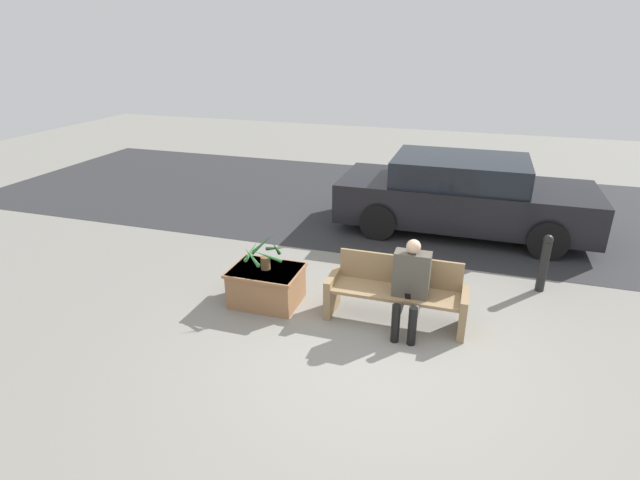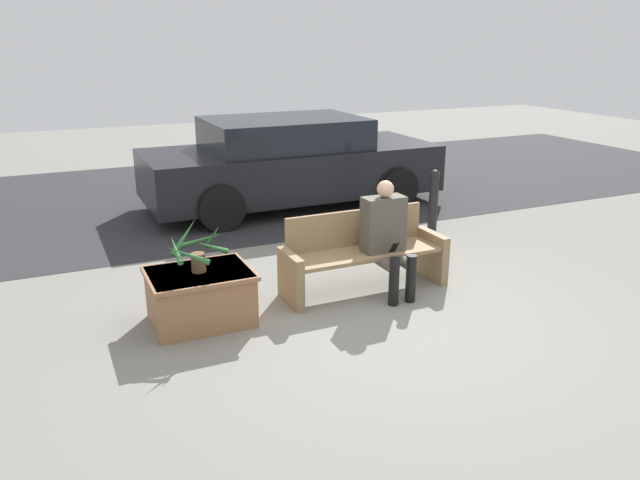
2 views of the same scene
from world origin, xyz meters
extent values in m
plane|color=gray|center=(0.00, 0.00, 0.00)|extent=(30.00, 30.00, 0.00)
cube|color=#2D2D30|center=(0.00, 5.66, 0.00)|extent=(20.00, 6.00, 0.01)
cube|color=#8C704C|center=(-0.72, 0.79, 0.27)|extent=(0.09, 0.52, 0.54)
cube|color=#8C704C|center=(0.96, 0.79, 0.27)|extent=(0.09, 0.52, 0.54)
cube|color=#8C704C|center=(0.12, 0.79, 0.42)|extent=(1.59, 0.48, 0.04)
cube|color=#8C704C|center=(0.12, 1.04, 0.63)|extent=(1.59, 0.04, 0.39)
cube|color=#4C473D|center=(0.31, 0.76, 0.72)|extent=(0.44, 0.22, 0.58)
sphere|color=tan|center=(0.31, 0.74, 1.10)|extent=(0.17, 0.17, 0.17)
cylinder|color=#4C473D|center=(0.21, 0.55, 0.38)|extent=(0.11, 0.41, 0.11)
cylinder|color=#4C473D|center=(0.41, 0.55, 0.38)|extent=(0.11, 0.41, 0.11)
cylinder|color=black|center=(0.21, 0.34, 0.25)|extent=(0.10, 0.10, 0.50)
cylinder|color=black|center=(0.41, 0.34, 0.25)|extent=(0.10, 0.10, 0.50)
cube|color=black|center=(0.31, 0.53, 0.54)|extent=(0.07, 0.09, 0.12)
cube|color=#936642|center=(-1.64, 0.75, 0.25)|extent=(0.90, 0.69, 0.51)
cube|color=#936642|center=(-1.64, 0.75, 0.49)|extent=(0.95, 0.74, 0.04)
cylinder|color=brown|center=(-1.64, 0.75, 0.60)|extent=(0.13, 0.13, 0.18)
cone|color=#2D6B33|center=(-1.49, 0.77, 0.82)|extent=(0.10, 0.35, 0.31)
cone|color=#2D6B33|center=(-1.55, 0.93, 0.75)|extent=(0.39, 0.23, 0.18)
cone|color=#2D6B33|center=(-1.73, 0.89, 0.82)|extent=(0.32, 0.23, 0.31)
cone|color=#2D6B33|center=(-1.84, 0.76, 0.75)|extent=(0.06, 0.41, 0.18)
cone|color=#2D6B33|center=(-1.77, 0.60, 0.74)|extent=(0.36, 0.30, 0.16)
cone|color=#2D6B33|center=(-1.54, 0.60, 0.78)|extent=(0.36, 0.26, 0.23)
cube|color=black|center=(0.75, 4.39, 0.57)|extent=(4.54, 1.80, 0.72)
cube|color=black|center=(0.64, 4.39, 1.16)|extent=(2.36, 1.66, 0.46)
cylinder|color=black|center=(2.16, 3.49, 0.33)|extent=(0.65, 0.18, 0.65)
cylinder|color=black|center=(2.16, 5.29, 0.33)|extent=(0.65, 0.18, 0.65)
cylinder|color=black|center=(-0.66, 3.49, 0.33)|extent=(0.65, 0.18, 0.65)
cylinder|color=black|center=(-0.66, 5.29, 0.33)|extent=(0.65, 0.18, 0.65)
cylinder|color=black|center=(1.98, 2.27, 0.38)|extent=(0.12, 0.12, 0.76)
sphere|color=black|center=(1.98, 2.27, 0.80)|extent=(0.14, 0.14, 0.14)
camera|label=1|loc=(0.91, -4.80, 3.44)|focal=28.00mm
camera|label=2|loc=(-2.85, -4.59, 2.56)|focal=35.00mm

